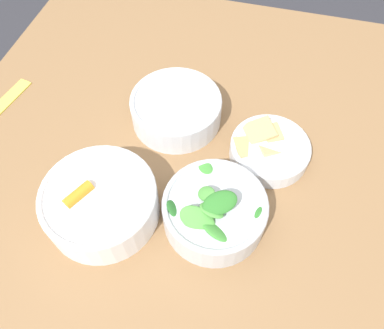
{
  "coord_description": "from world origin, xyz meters",
  "views": [
    {
      "loc": [
        -0.32,
        -0.09,
        1.31
      ],
      "look_at": [
        0.04,
        0.01,
        0.76
      ],
      "focal_mm": 35.0,
      "sensor_mm": 36.0,
      "label": 1
    }
  ],
  "objects_px": {
    "bowl_greens": "(214,211)",
    "bowl_cookies": "(269,149)",
    "bowl_beans_hotdog": "(176,110)",
    "bowl_carrots": "(100,202)"
  },
  "relations": [
    {
      "from": "bowl_greens",
      "to": "bowl_cookies",
      "type": "distance_m",
      "value": 0.17
    },
    {
      "from": "bowl_greens",
      "to": "bowl_carrots",
      "type": "bearing_deg",
      "value": 100.02
    },
    {
      "from": "bowl_beans_hotdog",
      "to": "bowl_cookies",
      "type": "xyz_separation_m",
      "value": [
        -0.04,
        -0.19,
        -0.01
      ]
    },
    {
      "from": "bowl_carrots",
      "to": "bowl_beans_hotdog",
      "type": "height_order",
      "value": "bowl_carrots"
    },
    {
      "from": "bowl_beans_hotdog",
      "to": "bowl_carrots",
      "type": "bearing_deg",
      "value": 164.68
    },
    {
      "from": "bowl_carrots",
      "to": "bowl_beans_hotdog",
      "type": "xyz_separation_m",
      "value": [
        0.23,
        -0.06,
        -0.01
      ]
    },
    {
      "from": "bowl_greens",
      "to": "bowl_beans_hotdog",
      "type": "relative_size",
      "value": 0.96
    },
    {
      "from": "bowl_carrots",
      "to": "bowl_cookies",
      "type": "distance_m",
      "value": 0.32
    },
    {
      "from": "bowl_greens",
      "to": "bowl_cookies",
      "type": "height_order",
      "value": "bowl_greens"
    },
    {
      "from": "bowl_cookies",
      "to": "bowl_greens",
      "type": "bearing_deg",
      "value": 156.05
    }
  ]
}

